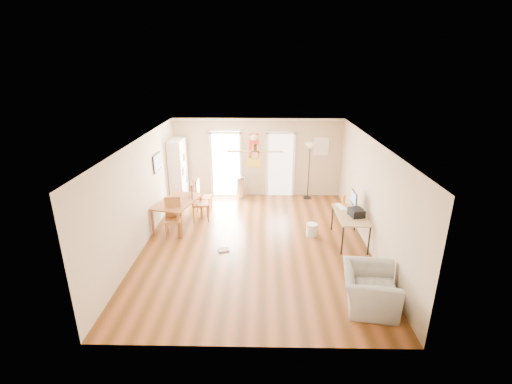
{
  "coord_description": "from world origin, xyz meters",
  "views": [
    {
      "loc": [
        0.17,
        -8.08,
        4.31
      ],
      "look_at": [
        0.0,
        0.6,
        1.15
      ],
      "focal_mm": 25.33,
      "sensor_mm": 36.0,
      "label": 1
    }
  ],
  "objects_px": {
    "torchiere_lamp": "(309,171)",
    "printer": "(356,213)",
    "dining_chair_right_b": "(200,202)",
    "bookshelf": "(178,171)",
    "trash_can": "(241,187)",
    "wastebasket_a": "(312,230)",
    "dining_chair_near": "(173,218)",
    "dining_table": "(178,213)",
    "armchair": "(369,289)",
    "computer_desk": "(349,228)",
    "dining_chair_right_a": "(204,195)"
  },
  "relations": [
    {
      "from": "trash_can",
      "to": "armchair",
      "type": "distance_m",
      "value": 6.25
    },
    {
      "from": "dining_chair_right_a",
      "to": "computer_desk",
      "type": "xyz_separation_m",
      "value": [
        3.95,
        -1.92,
        -0.12
      ]
    },
    {
      "from": "torchiere_lamp",
      "to": "printer",
      "type": "relative_size",
      "value": 5.14
    },
    {
      "from": "torchiere_lamp",
      "to": "computer_desk",
      "type": "distance_m",
      "value": 3.19
    },
    {
      "from": "dining_chair_right_b",
      "to": "torchiere_lamp",
      "type": "relative_size",
      "value": 0.61
    },
    {
      "from": "trash_can",
      "to": "wastebasket_a",
      "type": "bearing_deg",
      "value": -53.92
    },
    {
      "from": "bookshelf",
      "to": "dining_chair_near",
      "type": "distance_m",
      "value": 2.61
    },
    {
      "from": "dining_chair_right_a",
      "to": "wastebasket_a",
      "type": "distance_m",
      "value": 3.47
    },
    {
      "from": "bookshelf",
      "to": "dining_chair_right_a",
      "type": "height_order",
      "value": "bookshelf"
    },
    {
      "from": "bookshelf",
      "to": "torchiere_lamp",
      "type": "height_order",
      "value": "bookshelf"
    },
    {
      "from": "dining_chair_right_a",
      "to": "computer_desk",
      "type": "bearing_deg",
      "value": -114.12
    },
    {
      "from": "dining_chair_right_a",
      "to": "printer",
      "type": "height_order",
      "value": "dining_chair_right_a"
    },
    {
      "from": "bookshelf",
      "to": "dining_chair_near",
      "type": "bearing_deg",
      "value": -99.75
    },
    {
      "from": "bookshelf",
      "to": "torchiere_lamp",
      "type": "distance_m",
      "value": 4.21
    },
    {
      "from": "dining_table",
      "to": "armchair",
      "type": "relative_size",
      "value": 1.33
    },
    {
      "from": "dining_chair_near",
      "to": "printer",
      "type": "relative_size",
      "value": 2.81
    },
    {
      "from": "dining_chair_right_a",
      "to": "armchair",
      "type": "height_order",
      "value": "dining_chair_right_a"
    },
    {
      "from": "dining_chair_near",
      "to": "printer",
      "type": "distance_m",
      "value": 4.61
    },
    {
      "from": "armchair",
      "to": "trash_can",
      "type": "bearing_deg",
      "value": 35.2
    },
    {
      "from": "dining_table",
      "to": "dining_chair_right_a",
      "type": "bearing_deg",
      "value": 62.86
    },
    {
      "from": "bookshelf",
      "to": "dining_chair_right_b",
      "type": "xyz_separation_m",
      "value": [
        0.93,
        -1.5,
        -0.45
      ]
    },
    {
      "from": "trash_can",
      "to": "printer",
      "type": "bearing_deg",
      "value": -46.64
    },
    {
      "from": "trash_can",
      "to": "torchiere_lamp",
      "type": "bearing_deg",
      "value": -0.18
    },
    {
      "from": "dining_table",
      "to": "wastebasket_a",
      "type": "xyz_separation_m",
      "value": [
        3.61,
        -0.54,
        -0.2
      ]
    },
    {
      "from": "wastebasket_a",
      "to": "dining_chair_near",
      "type": "bearing_deg",
      "value": -178.52
    },
    {
      "from": "computer_desk",
      "to": "dining_table",
      "type": "bearing_deg",
      "value": 169.32
    },
    {
      "from": "dining_chair_right_a",
      "to": "torchiere_lamp",
      "type": "relative_size",
      "value": 0.54
    },
    {
      "from": "dining_chair_right_b",
      "to": "printer",
      "type": "height_order",
      "value": "dining_chair_right_b"
    },
    {
      "from": "bookshelf",
      "to": "dining_chair_near",
      "type": "xyz_separation_m",
      "value": [
        0.4,
        -2.53,
        -0.51
      ]
    },
    {
      "from": "torchiere_lamp",
      "to": "printer",
      "type": "bearing_deg",
      "value": -76.16
    },
    {
      "from": "dining_chair_right_b",
      "to": "computer_desk",
      "type": "distance_m",
      "value": 4.15
    },
    {
      "from": "dining_chair_right_a",
      "to": "printer",
      "type": "distance_m",
      "value": 4.54
    },
    {
      "from": "dining_chair_right_a",
      "to": "computer_desk",
      "type": "distance_m",
      "value": 4.39
    },
    {
      "from": "dining_chair_near",
      "to": "dining_chair_right_b",
      "type": "bearing_deg",
      "value": 54.13
    },
    {
      "from": "wastebasket_a",
      "to": "trash_can",
      "type": "bearing_deg",
      "value": 126.08
    },
    {
      "from": "torchiere_lamp",
      "to": "dining_chair_right_a",
      "type": "bearing_deg",
      "value": -160.66
    },
    {
      "from": "dining_chair_right_b",
      "to": "bookshelf",
      "type": "bearing_deg",
      "value": 19.81
    },
    {
      "from": "dining_chair_near",
      "to": "torchiere_lamp",
      "type": "relative_size",
      "value": 0.55
    },
    {
      "from": "computer_desk",
      "to": "trash_can",
      "type": "bearing_deg",
      "value": 133.41
    },
    {
      "from": "dining_table",
      "to": "dining_chair_near",
      "type": "xyz_separation_m",
      "value": [
        0.02,
        -0.63,
        0.14
      ]
    },
    {
      "from": "dining_chair_near",
      "to": "armchair",
      "type": "bearing_deg",
      "value": -41.44
    },
    {
      "from": "torchiere_lamp",
      "to": "armchair",
      "type": "xyz_separation_m",
      "value": [
        0.48,
        -5.62,
        -0.57
      ]
    },
    {
      "from": "printer",
      "to": "armchair",
      "type": "height_order",
      "value": "printer"
    },
    {
      "from": "dining_chair_right_a",
      "to": "dining_chair_right_b",
      "type": "distance_m",
      "value": 0.68
    },
    {
      "from": "dining_chair_right_b",
      "to": "trash_can",
      "type": "relative_size",
      "value": 1.53
    },
    {
      "from": "trash_can",
      "to": "printer",
      "type": "xyz_separation_m",
      "value": [
        3.01,
        -3.19,
        0.47
      ]
    },
    {
      "from": "dining_chair_right_a",
      "to": "armchair",
      "type": "relative_size",
      "value": 0.9
    },
    {
      "from": "dining_table",
      "to": "armchair",
      "type": "xyz_separation_m",
      "value": [
        4.3,
        -3.4,
        -0.01
      ]
    },
    {
      "from": "printer",
      "to": "wastebasket_a",
      "type": "bearing_deg",
      "value": 143.34
    },
    {
      "from": "dining_chair_right_a",
      "to": "torchiere_lamp",
      "type": "bearing_deg",
      "value": -68.84
    }
  ]
}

